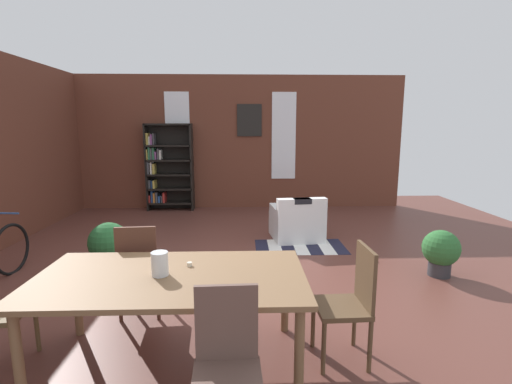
{
  "coord_description": "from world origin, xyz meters",
  "views": [
    {
      "loc": [
        0.29,
        -4.15,
        1.87
      ],
      "look_at": [
        0.47,
        1.35,
        0.9
      ],
      "focal_mm": 25.78,
      "sensor_mm": 36.0,
      "label": 1
    }
  ],
  "objects_px": {
    "dining_table": "(171,283)",
    "vase_on_table": "(160,264)",
    "bookshelf_tall": "(166,167)",
    "potted_plant_corner": "(109,244)",
    "armchair_white": "(297,223)",
    "dining_chair_far_left": "(140,267)",
    "potted_plant_by_shelf": "(441,251)",
    "dining_chair_near_right": "(227,364)",
    "dining_chair_head_right": "(350,300)"
  },
  "relations": [
    {
      "from": "vase_on_table",
      "to": "dining_chair_far_left",
      "type": "height_order",
      "value": "dining_chair_far_left"
    },
    {
      "from": "vase_on_table",
      "to": "armchair_white",
      "type": "xyz_separation_m",
      "value": [
        1.54,
        3.28,
        -0.56
      ]
    },
    {
      "from": "vase_on_table",
      "to": "potted_plant_corner",
      "type": "relative_size",
      "value": 0.3
    },
    {
      "from": "vase_on_table",
      "to": "dining_chair_far_left",
      "type": "relative_size",
      "value": 0.2
    },
    {
      "from": "vase_on_table",
      "to": "dining_chair_head_right",
      "type": "height_order",
      "value": "dining_chair_head_right"
    },
    {
      "from": "dining_table",
      "to": "potted_plant_corner",
      "type": "bearing_deg",
      "value": 121.05
    },
    {
      "from": "dining_table",
      "to": "armchair_white",
      "type": "xyz_separation_m",
      "value": [
        1.46,
        3.28,
        -0.4
      ]
    },
    {
      "from": "dining_chair_near_right",
      "to": "potted_plant_corner",
      "type": "relative_size",
      "value": 1.51
    },
    {
      "from": "dining_chair_near_right",
      "to": "armchair_white",
      "type": "distance_m",
      "value": 4.17
    },
    {
      "from": "armchair_white",
      "to": "potted_plant_by_shelf",
      "type": "xyz_separation_m",
      "value": [
        1.59,
        -1.62,
        0.05
      ]
    },
    {
      "from": "vase_on_table",
      "to": "armchair_white",
      "type": "height_order",
      "value": "vase_on_table"
    },
    {
      "from": "potted_plant_corner",
      "to": "potted_plant_by_shelf",
      "type": "bearing_deg",
      "value": -5.11
    },
    {
      "from": "dining_chair_far_left",
      "to": "potted_plant_by_shelf",
      "type": "relative_size",
      "value": 1.6
    },
    {
      "from": "dining_chair_near_right",
      "to": "dining_chair_head_right",
      "type": "distance_m",
      "value": 1.22
    },
    {
      "from": "dining_chair_far_left",
      "to": "armchair_white",
      "type": "distance_m",
      "value": 3.17
    },
    {
      "from": "dining_chair_far_left",
      "to": "bookshelf_tall",
      "type": "bearing_deg",
      "value": 98.44
    },
    {
      "from": "dining_chair_far_left",
      "to": "armchair_white",
      "type": "xyz_separation_m",
      "value": [
        1.92,
        2.51,
        -0.23
      ]
    },
    {
      "from": "potted_plant_by_shelf",
      "to": "potted_plant_corner",
      "type": "height_order",
      "value": "potted_plant_corner"
    },
    {
      "from": "dining_table",
      "to": "dining_chair_head_right",
      "type": "xyz_separation_m",
      "value": [
        1.41,
        0.0,
        -0.16
      ]
    },
    {
      "from": "dining_chair_near_right",
      "to": "potted_plant_by_shelf",
      "type": "distance_m",
      "value": 3.55
    },
    {
      "from": "bookshelf_tall",
      "to": "armchair_white",
      "type": "bearing_deg",
      "value": -41.47
    },
    {
      "from": "dining_chair_near_right",
      "to": "armchair_white",
      "type": "xyz_separation_m",
      "value": [
        1.0,
        4.04,
        -0.23
      ]
    },
    {
      "from": "vase_on_table",
      "to": "dining_chair_head_right",
      "type": "relative_size",
      "value": 0.2
    },
    {
      "from": "dining_table",
      "to": "vase_on_table",
      "type": "height_order",
      "value": "vase_on_table"
    },
    {
      "from": "vase_on_table",
      "to": "potted_plant_corner",
      "type": "bearing_deg",
      "value": 119.38
    },
    {
      "from": "dining_chair_near_right",
      "to": "bookshelf_tall",
      "type": "relative_size",
      "value": 0.49
    },
    {
      "from": "dining_chair_far_left",
      "to": "bookshelf_tall",
      "type": "distance_m",
      "value": 4.92
    },
    {
      "from": "dining_chair_far_left",
      "to": "potted_plant_by_shelf",
      "type": "height_order",
      "value": "dining_chair_far_left"
    },
    {
      "from": "bookshelf_tall",
      "to": "potted_plant_corner",
      "type": "xyz_separation_m",
      "value": [
        -0.05,
        -3.57,
        -0.63
      ]
    },
    {
      "from": "dining_chair_far_left",
      "to": "potted_plant_corner",
      "type": "bearing_deg",
      "value": 121.01
    },
    {
      "from": "armchair_white",
      "to": "potted_plant_corner",
      "type": "bearing_deg",
      "value": -155.28
    },
    {
      "from": "dining_chair_near_right",
      "to": "dining_chair_head_right",
      "type": "bearing_deg",
      "value": 39.04
    },
    {
      "from": "dining_chair_far_left",
      "to": "bookshelf_tall",
      "type": "relative_size",
      "value": 0.49
    },
    {
      "from": "vase_on_table",
      "to": "dining_chair_far_left",
      "type": "distance_m",
      "value": 0.92
    },
    {
      "from": "dining_chair_far_left",
      "to": "armchair_white",
      "type": "bearing_deg",
      "value": 52.54
    },
    {
      "from": "dining_chair_head_right",
      "to": "potted_plant_by_shelf",
      "type": "height_order",
      "value": "dining_chair_head_right"
    },
    {
      "from": "dining_chair_near_right",
      "to": "potted_plant_corner",
      "type": "distance_m",
      "value": 3.28
    },
    {
      "from": "bookshelf_tall",
      "to": "dining_chair_near_right",
      "type": "bearing_deg",
      "value": -75.52
    },
    {
      "from": "potted_plant_corner",
      "to": "dining_table",
      "type": "bearing_deg",
      "value": -58.95
    },
    {
      "from": "dining_chair_near_right",
      "to": "potted_plant_corner",
      "type": "bearing_deg",
      "value": 121.1
    },
    {
      "from": "vase_on_table",
      "to": "potted_plant_by_shelf",
      "type": "height_order",
      "value": "vase_on_table"
    },
    {
      "from": "dining_table",
      "to": "dining_chair_far_left",
      "type": "bearing_deg",
      "value": 121.1
    },
    {
      "from": "dining_table",
      "to": "dining_chair_head_right",
      "type": "height_order",
      "value": "dining_chair_head_right"
    },
    {
      "from": "bookshelf_tall",
      "to": "potted_plant_corner",
      "type": "relative_size",
      "value": 3.1
    },
    {
      "from": "dining_chair_far_left",
      "to": "dining_chair_head_right",
      "type": "relative_size",
      "value": 1.0
    },
    {
      "from": "dining_table",
      "to": "dining_chair_near_right",
      "type": "relative_size",
      "value": 2.19
    },
    {
      "from": "dining_table",
      "to": "dining_chair_far_left",
      "type": "xyz_separation_m",
      "value": [
        -0.46,
        0.77,
        -0.16
      ]
    },
    {
      "from": "bookshelf_tall",
      "to": "potted_plant_by_shelf",
      "type": "distance_m",
      "value": 5.83
    },
    {
      "from": "bookshelf_tall",
      "to": "potted_plant_corner",
      "type": "bearing_deg",
      "value": -90.73
    },
    {
      "from": "vase_on_table",
      "to": "potted_plant_corner",
      "type": "height_order",
      "value": "vase_on_table"
    }
  ]
}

